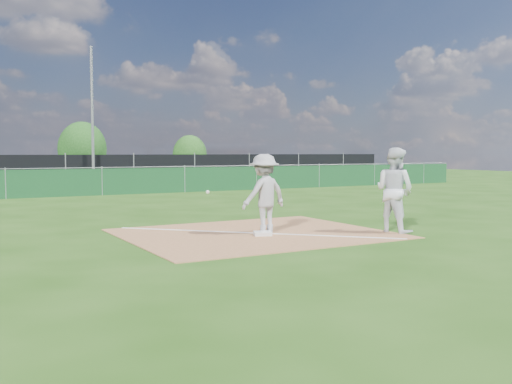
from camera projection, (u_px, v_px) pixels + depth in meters
ground at (137, 204)px, 21.34m from camera, size 90.00×90.00×0.00m
infield_dirt at (255, 234)px, 13.53m from camera, size 6.00×5.00×0.02m
foul_line at (255, 233)px, 13.53m from camera, size 5.01×5.01×0.01m
green_fence at (102, 182)px, 25.63m from camera, size 44.00×0.05×1.20m
black_fence at (66, 170)px, 32.55m from camera, size 46.00×0.04×1.80m
parking_lot at (50, 182)px, 36.95m from camera, size 46.00×9.00×0.01m
light_pole at (92, 116)px, 32.81m from camera, size 0.16×0.16×8.00m
first_base at (263, 233)px, 13.20m from camera, size 0.52×0.52×0.08m
play_at_first at (264, 194)px, 13.47m from camera, size 2.19×0.89×1.88m
runner at (394, 190)px, 13.73m from camera, size 0.98×1.14×2.05m
car_mid at (14, 172)px, 35.72m from camera, size 4.48×2.19×1.41m
car_right at (104, 173)px, 37.39m from camera, size 4.27×2.35×1.17m
tree_mid at (82, 149)px, 43.06m from camera, size 3.58×3.58×4.25m
tree_right at (190, 155)px, 47.62m from camera, size 2.84×2.84×3.37m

